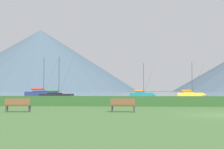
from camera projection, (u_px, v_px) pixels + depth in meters
name	position (u px, v px, depth m)	size (l,w,h in m)	color
harbor_water	(150.00, 93.00, 156.42)	(320.00, 246.00, 0.00)	gray
hedge_line	(198.00, 101.00, 30.99)	(80.00, 1.20, 0.96)	#284C23
sailboat_slip_0	(42.00, 94.00, 79.92)	(8.79, 3.10, 9.44)	navy
sailboat_slip_1	(142.00, 94.00, 80.79)	(6.73, 3.25, 8.15)	#19707A
sailboat_slip_3	(57.00, 96.00, 57.01)	(6.77, 3.65, 7.29)	black
sailboat_slip_7	(191.00, 94.00, 80.03)	(6.91, 3.25, 8.30)	gold
park_bench_near_path	(123.00, 105.00, 22.82)	(1.73, 0.61, 0.95)	brown
park_bench_under_tree	(18.00, 104.00, 22.84)	(1.77, 0.61, 0.95)	brown
distant_hill_central_peak	(41.00, 61.00, 377.29)	(222.49, 222.49, 70.39)	#425666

